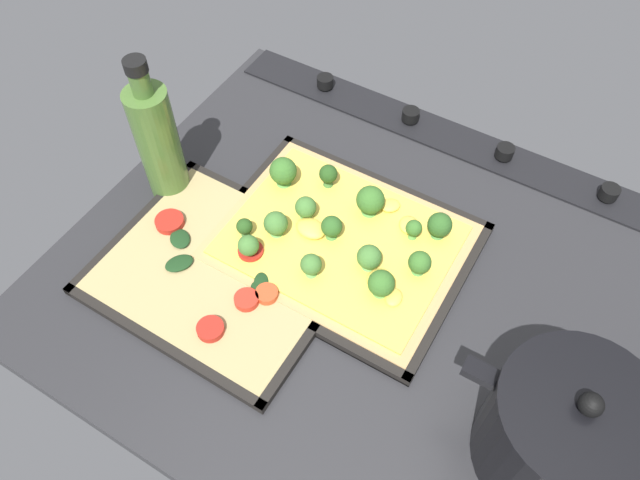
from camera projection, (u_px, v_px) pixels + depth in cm
name	position (u px, v px, depth cm)	size (l,w,h in cm)	color
ground_plane	(364.00, 284.00, 84.03)	(80.32, 67.58, 3.00)	#28282B
stove_control_panel	(455.00, 138.00, 97.67)	(77.11, 7.00, 2.60)	black
baking_tray_front	(340.00, 245.00, 85.55)	(34.80, 27.53, 1.30)	black
broccoli_pizza	(341.00, 236.00, 84.30)	(32.39, 25.12, 6.10)	tan
baking_tray_back	(222.00, 272.00, 82.93)	(31.87, 27.07, 1.30)	black
veggie_pizza_back	(221.00, 270.00, 82.32)	(29.46, 24.65, 1.90)	tan
cooking_pot	(563.00, 434.00, 63.25)	(23.54, 16.66, 16.39)	black
oil_bottle	(158.00, 141.00, 84.48)	(5.92, 5.92, 23.17)	#476B2D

